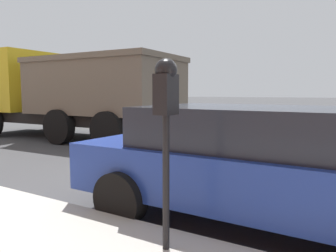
% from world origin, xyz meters
% --- Properties ---
extents(ground_plane, '(220.00, 220.00, 0.00)m').
position_xyz_m(ground_plane, '(0.00, 0.00, 0.00)').
color(ground_plane, '#424244').
extents(parking_meter, '(0.21, 0.19, 1.64)m').
position_xyz_m(parking_meter, '(-2.59, -0.36, 1.43)').
color(parking_meter, black).
rests_on(parking_meter, sidewalk).
extents(car_blue, '(2.19, 4.30, 1.37)m').
position_xyz_m(car_blue, '(-1.15, -0.73, 0.74)').
color(car_blue, navy).
rests_on(car_blue, ground_plane).
extents(dump_truck, '(3.19, 7.59, 3.02)m').
position_xyz_m(dump_truck, '(3.01, 6.85, 1.61)').
color(dump_truck, black).
rests_on(dump_truck, ground_plane).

